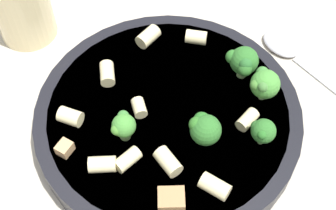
{
  "coord_description": "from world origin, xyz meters",
  "views": [
    {
      "loc": [
        0.28,
        0.06,
        0.45
      ],
      "look_at": [
        0.0,
        0.0,
        0.04
      ],
      "focal_mm": 50.0,
      "sensor_mm": 36.0,
      "label": 1
    }
  ],
  "objects": [
    {
      "name": "rigatoni_2",
      "position": [
        0.0,
        0.09,
        0.04
      ],
      "size": [
        0.03,
        0.02,
        0.01
      ],
      "primitive_type": "cylinder",
      "rotation": [
        1.57,
        0.0,
        1.05
      ],
      "color": "beige",
      "rests_on": "pasta_bowl"
    },
    {
      "name": "rigatoni_6",
      "position": [
        -0.11,
        0.01,
        0.04
      ],
      "size": [
        0.02,
        0.03,
        0.02
      ],
      "primitive_type": "cylinder",
      "rotation": [
        1.57,
        0.0,
        0.02
      ],
      "color": "beige",
      "rests_on": "pasta_bowl"
    },
    {
      "name": "rigatoni_5",
      "position": [
        -0.03,
        -0.08,
        0.04
      ],
      "size": [
        0.03,
        0.02,
        0.02
      ],
      "primitive_type": "cylinder",
      "rotation": [
        1.57,
        0.0,
        1.91
      ],
      "color": "beige",
      "rests_on": "pasta_bowl"
    },
    {
      "name": "rigatoni_4",
      "position": [
        0.01,
        -0.03,
        0.04
      ],
      "size": [
        0.02,
        0.02,
        0.01
      ],
      "primitive_type": "cylinder",
      "rotation": [
        1.57,
        0.0,
        2.04
      ],
      "color": "beige",
      "rests_on": "pasta_bowl"
    },
    {
      "name": "chicken_chunk_1",
      "position": [
        0.07,
        -0.09,
        0.04
      ],
      "size": [
        0.02,
        0.02,
        0.01
      ],
      "primitive_type": "cube",
      "rotation": [
        0.0,
        0.0,
        2.81
      ],
      "color": "tan",
      "rests_on": "pasta_bowl"
    },
    {
      "name": "chicken_chunk_0",
      "position": [
        0.11,
        0.02,
        0.04
      ],
      "size": [
        0.03,
        0.03,
        0.02
      ],
      "primitive_type": "cube",
      "rotation": [
        0.0,
        0.0,
        1.8
      ],
      "color": "#A87A4C",
      "rests_on": "pasta_bowl"
    },
    {
      "name": "rigatoni_8",
      "position": [
        0.03,
        -0.1,
        0.04
      ],
      "size": [
        0.02,
        0.03,
        0.02
      ],
      "primitive_type": "cylinder",
      "rotation": [
        1.57,
        0.0,
        2.97
      ],
      "color": "beige",
      "rests_on": "pasta_bowl"
    },
    {
      "name": "rigatoni_7",
      "position": [
        -0.1,
        -0.04,
        0.04
      ],
      "size": [
        0.03,
        0.03,
        0.02
      ],
      "primitive_type": "cylinder",
      "rotation": [
        1.57,
        0.0,
        1.09
      ],
      "color": "beige",
      "rests_on": "pasta_bowl"
    },
    {
      "name": "rigatoni_3",
      "position": [
        0.08,
        -0.05,
        0.04
      ],
      "size": [
        0.02,
        0.03,
        0.02
      ],
      "primitive_type": "cylinder",
      "rotation": [
        1.57,
        0.0,
        0.25
      ],
      "color": "beige",
      "rests_on": "pasta_bowl"
    },
    {
      "name": "spoon",
      "position": [
        -0.13,
        0.14,
        0.0
      ],
      "size": [
        0.12,
        0.14,
        0.01
      ],
      "color": "#B2B2B7",
      "rests_on": "ground_plane"
    },
    {
      "name": "broccoli_floret_2",
      "position": [
        0.04,
        -0.04,
        0.05
      ],
      "size": [
        0.03,
        0.03,
        0.03
      ],
      "color": "#84AD60",
      "rests_on": "pasta_bowl"
    },
    {
      "name": "broccoli_floret_3",
      "position": [
        0.02,
        0.1,
        0.05
      ],
      "size": [
        0.03,
        0.03,
        0.03
      ],
      "color": "#84AD60",
      "rests_on": "pasta_bowl"
    },
    {
      "name": "rigatoni_1",
      "position": [
        0.07,
        0.01,
        0.04
      ],
      "size": [
        0.03,
        0.03,
        0.02
      ],
      "primitive_type": "cylinder",
      "rotation": [
        1.57,
        0.0,
        2.39
      ],
      "color": "beige",
      "rests_on": "pasta_bowl"
    },
    {
      "name": "pasta_bowl",
      "position": [
        0.0,
        0.0,
        0.02
      ],
      "size": [
        0.3,
        0.3,
        0.03
      ],
      "color": "black",
      "rests_on": "ground_plane"
    },
    {
      "name": "broccoli_floret_1",
      "position": [
        0.03,
        0.04,
        0.05
      ],
      "size": [
        0.03,
        0.03,
        0.04
      ],
      "color": "#9EC175",
      "rests_on": "pasta_bowl"
    },
    {
      "name": "rigatoni_9",
      "position": [
        0.07,
        -0.03,
        0.04
      ],
      "size": [
        0.03,
        0.03,
        0.02
      ],
      "primitive_type": "cylinder",
      "rotation": [
        1.57,
        0.0,
        0.97
      ],
      "color": "beige",
      "rests_on": "pasta_bowl"
    },
    {
      "name": "broccoli_floret_4",
      "position": [
        -0.06,
        0.07,
        0.05
      ],
      "size": [
        0.04,
        0.04,
        0.04
      ],
      "color": "#84AD60",
      "rests_on": "pasta_bowl"
    },
    {
      "name": "drinking_glass",
      "position": [
        -0.11,
        -0.21,
        0.04
      ],
      "size": [
        0.07,
        0.07,
        0.1
      ],
      "color": "beige",
      "rests_on": "ground_plane"
    },
    {
      "name": "ground_plane",
      "position": [
        0.0,
        0.0,
        0.0
      ],
      "size": [
        2.0,
        2.0,
        0.0
      ],
      "primitive_type": "plane",
      "color": "#BCB29E"
    },
    {
      "name": "rigatoni_0",
      "position": [
        0.08,
        0.06,
        0.04
      ],
      "size": [
        0.03,
        0.03,
        0.02
      ],
      "primitive_type": "cylinder",
      "rotation": [
        1.57,
        0.0,
        2.77
      ],
      "color": "beige",
      "rests_on": "pasta_bowl"
    },
    {
      "name": "broccoli_floret_0",
      "position": [
        -0.04,
        0.1,
        0.05
      ],
      "size": [
        0.03,
        0.03,
        0.04
      ],
      "color": "#9EC175",
      "rests_on": "pasta_bowl"
    }
  ]
}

